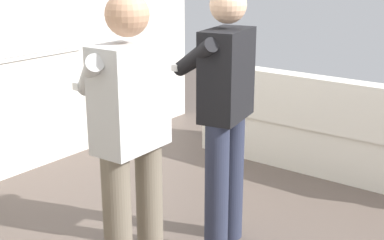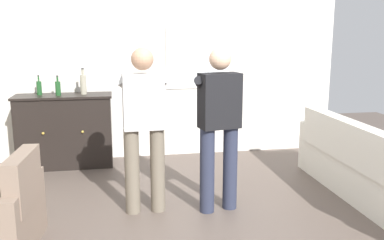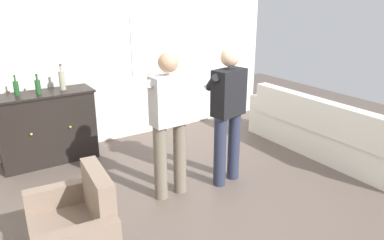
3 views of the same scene
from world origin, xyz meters
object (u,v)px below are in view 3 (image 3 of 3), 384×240
(bottle_wine_green, at_px, (62,80))
(bottle_liquor_amber, at_px, (38,86))
(sideboard_cabinet, at_px, (47,128))
(bottle_spirits_clear, at_px, (16,88))
(armchair, at_px, (76,235))
(person_standing_right, at_px, (227,110))
(person_standing_left, at_px, (169,119))
(couch, at_px, (321,133))

(bottle_wine_green, bearing_deg, bottle_liquor_amber, -172.49)
(sideboard_cabinet, xyz_separation_m, bottle_spirits_clear, (-0.31, 0.05, 0.59))
(armchair, distance_m, bottle_liquor_amber, 2.44)
(bottle_spirits_clear, bearing_deg, bottle_liquor_amber, -16.92)
(sideboard_cabinet, bearing_deg, bottle_wine_green, 3.70)
(bottle_wine_green, relative_size, bottle_spirits_clear, 1.32)
(bottle_spirits_clear, bearing_deg, person_standing_right, -42.49)
(person_standing_left, height_order, person_standing_right, same)
(couch, relative_size, bottle_spirits_clear, 9.78)
(person_standing_right, bearing_deg, sideboard_cabinet, 133.62)
(bottle_spirits_clear, distance_m, person_standing_right, 2.74)
(bottle_spirits_clear, bearing_deg, couch, -27.97)
(sideboard_cabinet, height_order, bottle_wine_green, bottle_wine_green)
(bottle_liquor_amber, height_order, person_standing_right, person_standing_right)
(armchair, height_order, bottle_spirits_clear, bottle_spirits_clear)
(bottle_spirits_clear, height_order, person_standing_left, person_standing_left)
(couch, height_order, bottle_wine_green, bottle_wine_green)
(armchair, relative_size, bottle_liquor_amber, 3.51)
(armchair, bearing_deg, bottle_liquor_amber, 83.61)
(couch, xyz_separation_m, armchair, (-3.68, -0.41, -0.05))
(bottle_liquor_amber, bearing_deg, couch, -28.71)
(couch, distance_m, person_standing_left, 2.49)
(bottle_wine_green, bearing_deg, armchair, -104.02)
(sideboard_cabinet, relative_size, bottle_wine_green, 3.65)
(sideboard_cabinet, xyz_separation_m, person_standing_right, (1.71, -1.80, 0.44))
(armchair, distance_m, person_standing_right, 2.19)
(bottle_wine_green, bearing_deg, bottle_spirits_clear, 176.67)
(bottle_spirits_clear, bearing_deg, person_standing_left, -54.18)
(sideboard_cabinet, distance_m, bottle_spirits_clear, 0.67)
(bottle_wine_green, relative_size, person_standing_left, 0.21)
(bottle_liquor_amber, bearing_deg, bottle_wine_green, 7.51)
(armchair, bearing_deg, bottle_spirits_clear, 89.90)
(couch, relative_size, person_standing_left, 1.56)
(armchair, xyz_separation_m, bottle_liquor_amber, (0.26, 2.29, 0.81))
(couch, bearing_deg, bottle_spirits_clear, 152.03)
(person_standing_left, bearing_deg, bottle_wine_green, 111.85)
(armchair, distance_m, bottle_wine_green, 2.55)
(armchair, bearing_deg, sideboard_cabinet, 82.37)
(bottle_liquor_amber, bearing_deg, person_standing_right, -45.09)
(couch, xyz_separation_m, bottle_wine_green, (-3.10, 1.92, 0.80))
(bottle_liquor_amber, bearing_deg, armchair, -96.39)
(armchair, xyz_separation_m, sideboard_cabinet, (0.31, 2.31, 0.21))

